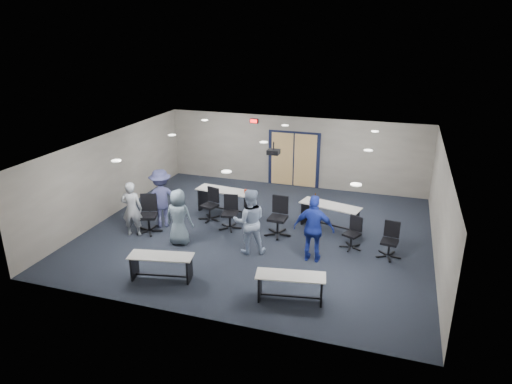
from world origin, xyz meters
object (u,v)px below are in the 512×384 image
(person_plaid, at_px, (179,217))
(table_front_left, at_px, (161,263))
(chair_back_d, at_px, (352,233))
(person_navy, at_px, (314,229))
(table_back_right, at_px, (330,212))
(person_lightblue, at_px, (250,221))
(chair_back_a, at_px, (209,205))
(table_back_left, at_px, (225,197))
(chair_loose_left, at_px, (148,215))
(chair_back_b, at_px, (230,213))
(chair_loose_right, at_px, (390,241))
(person_gray, at_px, (132,209))
(person_back, at_px, (161,198))
(table_front_right, at_px, (290,283))
(chair_back_c, at_px, (278,217))

(person_plaid, bearing_deg, table_front_left, 101.09)
(chair_back_d, distance_m, person_navy, 1.43)
(table_back_right, bearing_deg, person_lightblue, -114.13)
(person_plaid, bearing_deg, chair_back_a, -97.06)
(table_back_left, distance_m, person_plaid, 2.63)
(person_navy, bearing_deg, chair_loose_left, -2.82)
(table_back_left, relative_size, chair_back_b, 1.90)
(chair_loose_right, height_order, person_gray, person_gray)
(chair_back_b, bearing_deg, table_front_left, -108.50)
(chair_loose_left, xyz_separation_m, person_navy, (5.05, -0.21, 0.34))
(table_back_left, relative_size, chair_back_d, 2.16)
(table_back_left, relative_size, person_back, 1.08)
(chair_loose_right, bearing_deg, person_lightblue, -158.96)
(table_front_left, xyz_separation_m, chair_back_a, (-0.33, 3.71, 0.09))
(chair_loose_left, xyz_separation_m, chair_loose_right, (6.96, 0.58, -0.08))
(chair_back_b, relative_size, person_navy, 0.57)
(chair_loose_right, bearing_deg, person_plaid, -162.38)
(table_front_left, xyz_separation_m, person_plaid, (-0.47, 1.89, 0.38))
(chair_loose_left, bearing_deg, person_plaid, -36.71)
(chair_loose_right, distance_m, person_plaid, 5.82)
(chair_back_b, xyz_separation_m, person_plaid, (-1.00, -1.39, 0.29))
(table_front_left, bearing_deg, person_gray, 124.45)
(table_front_left, xyz_separation_m, chair_loose_left, (-1.70, 2.28, 0.14))
(person_plaid, xyz_separation_m, person_back, (-1.07, 0.95, 0.10))
(person_back, bearing_deg, person_plaid, 103.46)
(chair_loose_right, relative_size, person_gray, 0.59)
(table_back_left, distance_m, table_back_right, 3.51)
(table_back_right, relative_size, chair_back_d, 2.13)
(chair_loose_right, relative_size, person_back, 0.54)
(chair_back_d, xyz_separation_m, person_back, (-5.77, -0.25, 0.46))
(chair_back_a, distance_m, chair_loose_right, 5.65)
(chair_loose_right, bearing_deg, table_front_left, -143.46)
(table_front_right, height_order, person_gray, person_gray)
(chair_back_d, bearing_deg, table_back_right, 150.11)
(person_gray, xyz_separation_m, person_plaid, (1.57, -0.08, -0.02))
(chair_back_c, xyz_separation_m, person_gray, (-4.08, -1.30, 0.25))
(person_plaid, xyz_separation_m, person_lightblue, (2.07, 0.12, 0.10))
(table_back_left, height_order, person_plaid, person_plaid)
(table_front_right, distance_m, person_gray, 5.61)
(chair_loose_right, height_order, person_navy, person_navy)
(person_gray, relative_size, person_lightblue, 0.91)
(person_plaid, bearing_deg, table_back_right, -151.09)
(table_front_left, distance_m, chair_back_a, 3.73)
(chair_back_c, height_order, person_gray, person_gray)
(table_front_right, xyz_separation_m, table_back_right, (0.19, 4.21, 0.09))
(chair_back_b, relative_size, chair_loose_right, 1.06)
(table_front_left, distance_m, table_front_right, 3.23)
(table_front_left, relative_size, chair_loose_left, 1.43)
(table_front_left, relative_size, person_gray, 0.98)
(chair_back_b, bearing_deg, chair_loose_left, -165.27)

